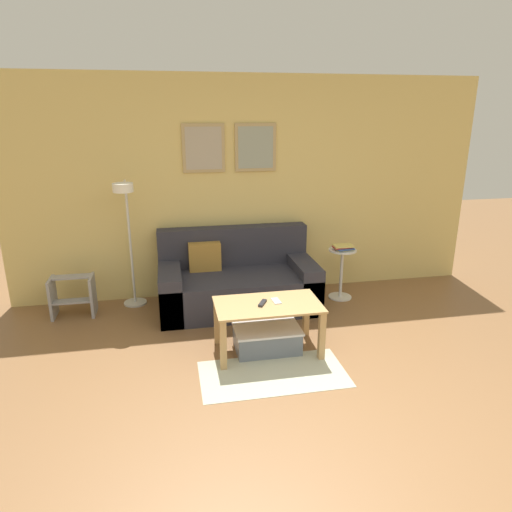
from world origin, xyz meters
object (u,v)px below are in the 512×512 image
floor_lamp (127,224)px  side_table (342,269)px  remote_control (262,303)px  storage_bin (267,338)px  book_stack (343,247)px  step_stool (73,295)px  couch (237,282)px  coffee_table (268,313)px  cell_phone (276,301)px

floor_lamp → side_table: bearing=-2.6°
remote_control → storage_bin: bearing=57.1°
remote_control → book_stack: bearing=70.8°
storage_bin → floor_lamp: floor_lamp is taller
storage_bin → step_stool: step_stool is taller
couch → step_stool: couch is taller
side_table → remote_control: (-1.19, -1.08, 0.13)m
side_table → step_stool: 3.05m
couch → storage_bin: (0.12, -1.07, -0.17)m
remote_control → step_stool: size_ratio=0.33×
coffee_table → cell_phone: 0.14m
couch → book_stack: size_ratio=7.30×
storage_bin → cell_phone: size_ratio=4.37×
couch → remote_control: 1.11m
floor_lamp → side_table: floor_lamp is taller
storage_bin → remote_control: 0.38m
storage_bin → floor_lamp: 1.94m
floor_lamp → remote_control: floor_lamp is taller
floor_lamp → remote_control: size_ratio=9.65×
floor_lamp → step_stool: size_ratio=3.23×
couch → side_table: 1.26m
side_table → coffee_table: bearing=-136.3°
coffee_table → storage_bin: bearing=92.1°
side_table → remote_control: 1.61m
remote_control → floor_lamp: bearing=164.7°
couch → side_table: bearing=-0.3°
couch → remote_control: couch is taller
floor_lamp → remote_control: (1.23, -1.19, -0.51)m
storage_bin → step_stool: size_ratio=1.36×
cell_phone → step_stool: cell_phone is taller
couch → cell_phone: size_ratio=12.45×
book_stack → remote_control: size_ratio=1.59×
couch → step_stool: bearing=177.3°
coffee_table → storage_bin: (-0.00, 0.03, -0.27)m
cell_phone → side_table: bearing=41.3°
book_stack → step_stool: 3.07m
remote_control → side_table: bearing=71.3°
cell_phone → step_stool: bearing=146.7°
side_table → book_stack: (-0.00, -0.02, 0.28)m
coffee_table → side_table: 1.57m
book_stack → cell_phone: (-1.04, -1.02, -0.16)m
side_table → book_stack: size_ratio=2.54×
cell_phone → storage_bin: bearing=-175.8°
cell_phone → step_stool: (-2.00, 1.14, -0.24)m
coffee_table → remote_control: remote_control is taller
coffee_table → floor_lamp: floor_lamp is taller
coffee_table → book_stack: 1.57m
coffee_table → book_stack: book_stack is taller
couch → step_stool: size_ratio=3.89×
step_stool → floor_lamp: bearing=1.6°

